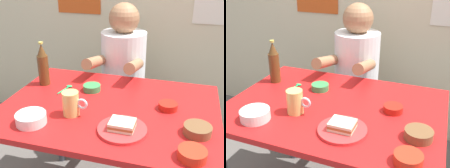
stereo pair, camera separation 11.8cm
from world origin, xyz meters
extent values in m
cube|color=red|center=(0.00, 0.00, 0.72)|extent=(1.10, 0.80, 0.03)
cylinder|color=#3F3F44|center=(-0.49, 0.34, 0.35)|extent=(0.05, 0.05, 0.71)
cylinder|color=#3F3F44|center=(0.49, 0.34, 0.35)|extent=(0.05, 0.05, 0.71)
cylinder|color=#4C4C51|center=(-0.08, 0.63, 0.21)|extent=(0.08, 0.08, 0.41)
cylinder|color=#2D2D33|center=(-0.08, 0.63, 0.43)|extent=(0.34, 0.34, 0.04)
cylinder|color=white|center=(-0.08, 0.63, 0.71)|extent=(0.32, 0.32, 0.52)
sphere|color=#A0704C|center=(-0.08, 0.63, 1.06)|extent=(0.21, 0.21, 0.21)
cylinder|color=#A0704C|center=(-0.21, 0.38, 0.82)|extent=(0.07, 0.31, 0.14)
cylinder|color=#A0704C|center=(0.05, 0.38, 0.82)|extent=(0.07, 0.31, 0.14)
cylinder|color=red|center=(0.12, -0.20, 0.75)|extent=(0.22, 0.22, 0.01)
cube|color=beige|center=(0.12, -0.20, 0.76)|extent=(0.11, 0.09, 0.01)
cube|color=#9E592D|center=(0.12, -0.20, 0.77)|extent=(0.11, 0.09, 0.01)
cube|color=beige|center=(0.12, -0.20, 0.78)|extent=(0.11, 0.09, 0.01)
cylinder|color=#D1BC66|center=(-0.15, -0.14, 0.80)|extent=(0.08, 0.08, 0.12)
torus|color=silver|center=(-0.09, -0.14, 0.81)|extent=(0.06, 0.01, 0.06)
cylinder|color=#593819|center=(-0.45, 0.15, 0.83)|extent=(0.06, 0.06, 0.18)
cone|color=#593819|center=(-0.45, 0.15, 0.95)|extent=(0.05, 0.05, 0.07)
cylinder|color=#BFB74C|center=(-0.45, 0.15, 1.00)|extent=(0.03, 0.03, 0.01)
cylinder|color=brown|center=(0.44, -0.14, 0.76)|extent=(0.12, 0.12, 0.04)
cylinder|color=brown|center=(0.44, -0.14, 0.77)|extent=(0.10, 0.10, 0.02)
cylinder|color=#388C4C|center=(-0.15, 0.14, 0.76)|extent=(0.10, 0.10, 0.03)
cylinder|color=#5B643A|center=(-0.15, 0.14, 0.77)|extent=(0.08, 0.08, 0.02)
cylinder|color=red|center=(0.42, -0.31, 0.76)|extent=(0.11, 0.11, 0.04)
cylinder|color=#A33521|center=(0.42, -0.31, 0.77)|extent=(0.09, 0.09, 0.02)
cylinder|color=#B21E14|center=(0.29, 0.05, 0.76)|extent=(0.10, 0.10, 0.03)
cylinder|color=maroon|center=(0.29, 0.05, 0.76)|extent=(0.08, 0.08, 0.02)
cylinder|color=silver|center=(-0.30, -0.26, 0.77)|extent=(0.14, 0.14, 0.05)
cylinder|color=tan|center=(-0.30, -0.26, 0.78)|extent=(0.11, 0.11, 0.02)
cylinder|color=#26A559|center=(-0.30, 0.09, 0.74)|extent=(0.03, 0.11, 0.01)
ellipsoid|color=#26A559|center=(-0.29, 0.15, 0.75)|extent=(0.04, 0.02, 0.01)
camera|label=1|loc=(0.36, -1.18, 1.43)|focal=43.77mm
camera|label=2|loc=(0.47, -1.15, 1.43)|focal=43.77mm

